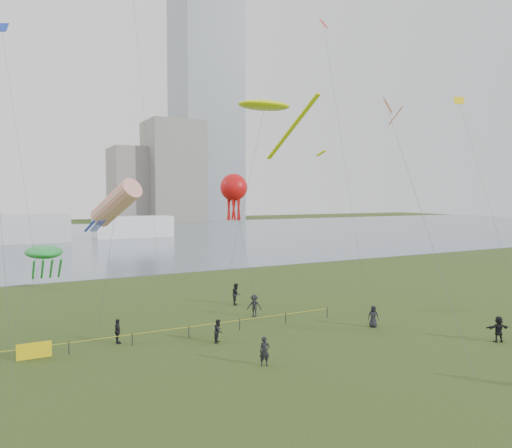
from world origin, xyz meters
name	(u,v)px	position (x,y,z in m)	size (l,w,h in m)	color
ground_plane	(345,383)	(0.00, 0.00, 0.00)	(400.00, 400.00, 0.00)	#233611
lake	(70,239)	(0.00, 100.00, 0.02)	(400.00, 120.00, 0.08)	slate
tower	(205,71)	(62.00, 168.00, 60.00)	(24.00, 24.00, 120.00)	gray
building_mid	(173,172)	(46.00, 162.00, 19.00)	(20.00, 20.00, 38.00)	slate
building_low	(133,185)	(32.00, 168.00, 14.00)	(16.00, 18.00, 28.00)	slate
pavilion_left	(13,229)	(-12.00, 95.00, 3.00)	(22.00, 8.00, 6.00)	silver
pavilion_right	(133,227)	(14.00, 98.00, 2.50)	(18.00, 7.00, 5.00)	white
fence	(100,342)	(-10.41, 12.02, 0.55)	(24.07, 0.07, 1.05)	black
spectator_a	(218,331)	(-2.95, 9.91, 0.79)	(0.77, 0.60, 1.59)	black
spectator_b	(254,306)	(2.58, 15.07, 0.92)	(1.19, 0.68, 1.84)	black
spectator_c	(118,331)	(-9.05, 12.88, 0.84)	(0.99, 0.41, 1.68)	black
spectator_d	(373,316)	(9.03, 7.97, 0.83)	(0.81, 0.53, 1.65)	black
spectator_e	(499,329)	(13.94, 0.95, 0.89)	(1.65, 0.52, 1.77)	black
spectator_f	(265,351)	(-2.46, 4.37, 0.86)	(0.62, 0.41, 1.71)	black
spectator_g	(236,294)	(3.30, 19.95, 0.98)	(0.96, 0.74, 1.97)	black
kite_stingray	(265,106)	(3.72, 15.33, 17.30)	(8.92, 9.93, 17.77)	#3F3F42
kite_windsock	(116,203)	(-8.12, 16.96, 9.43)	(4.17, 4.97, 11.28)	#3F3F42
kite_creature	(44,252)	(-13.17, 16.93, 6.03)	(3.81, 4.75, 6.49)	#3F3F42
kite_octopus	(234,188)	(2.38, 18.53, 10.65)	(2.38, 6.21, 11.91)	#3F3F42
kite_delta	(392,118)	(12.66, 10.12, 16.33)	(6.57, 14.19, 18.07)	#3F3F42
small_kites	(207,24)	(-0.77, 16.80, 23.64)	(40.07, 12.63, 11.56)	#1933B2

